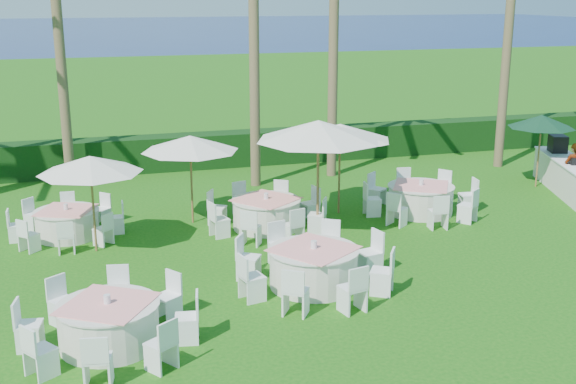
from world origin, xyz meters
The scene contains 18 objects.
ground centered at (0.00, 0.00, 0.00)m, with size 120.00×120.00×0.00m, color #11520E.
hedge centered at (0.00, 12.00, 0.60)m, with size 34.00×1.00×1.20m, color black.
ocean centered at (0.00, 102.00, 0.00)m, with size 260.00×260.00×0.00m, color #070E4A.
banquet_table_a centered at (-4.43, -0.96, 0.42)m, with size 3.18×3.18×0.96m.
banquet_table_b centered at (-0.12, 0.55, 0.45)m, with size 3.38×3.38×1.01m.
banquet_table_d centered at (-5.14, 5.38, 0.38)m, with size 2.84×2.84×0.87m.
banquet_table_e centered at (-0.08, 4.63, 0.42)m, with size 3.17×3.17×0.96m.
banquet_table_f centered at (4.44, 4.70, 0.43)m, with size 3.27×3.27×0.98m.
umbrella_a centered at (-4.48, 4.09, 2.15)m, with size 2.46×2.46×2.36m.
umbrella_b centered at (1.09, 3.89, 2.70)m, with size 3.21×3.21×2.96m.
umbrella_c centered at (-1.88, 5.66, 2.19)m, with size 2.60×2.60×2.40m.
umbrella_d centered at (2.22, 5.36, 2.34)m, with size 2.87×2.87×2.56m.
umbrella_green centered at (9.32, 6.27, 2.12)m, with size 2.09×2.09×2.33m.
buffet_table centered at (9.83, 5.37, 0.55)m, with size 2.28×4.48×1.57m.
staff_person centered at (9.66, 4.99, 0.83)m, with size 0.60×0.40×1.66m, color gray.
palm_b centered at (-5.05, 10.92, 4.93)m, with size 4.41×4.04×8.95m.
palm_d centered at (3.52, 9.55, 4.22)m, with size 4.41×4.09×7.57m.
palm_e centered at (9.73, 9.12, 5.58)m, with size 4.36×4.27×10.21m.
Camera 1 is at (-4.69, -12.99, 6.04)m, focal length 45.00 mm.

